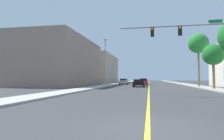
% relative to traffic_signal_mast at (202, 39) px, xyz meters
% --- Properties ---
extents(ground, '(192.00, 192.00, 0.00)m').
position_rel_traffic_signal_mast_xyz_m(ground, '(-4.54, 30.18, -4.88)').
color(ground, '#38383A').
extents(sidewalk_left, '(2.67, 168.00, 0.15)m').
position_rel_traffic_signal_mast_xyz_m(sidewalk_left, '(-13.19, 30.18, -4.80)').
color(sidewalk_left, '#B2ADA3').
rests_on(sidewalk_left, ground).
extents(sidewalk_right, '(2.67, 168.00, 0.15)m').
position_rel_traffic_signal_mast_xyz_m(sidewalk_right, '(4.12, 30.18, -4.80)').
color(sidewalk_right, '#9E9B93').
rests_on(sidewalk_right, ground).
extents(lane_marking_center, '(0.16, 144.00, 0.01)m').
position_rel_traffic_signal_mast_xyz_m(lane_marking_center, '(-4.54, 30.18, -4.88)').
color(lane_marking_center, yellow).
rests_on(lane_marking_center, ground).
extents(building_left_near, '(12.11, 21.95, 9.67)m').
position_rel_traffic_signal_mast_xyz_m(building_left_near, '(-22.96, 20.84, -0.04)').
color(building_left_near, gray).
rests_on(building_left_near, ground).
extents(building_left_far, '(16.04, 23.77, 9.59)m').
position_rel_traffic_signal_mast_xyz_m(building_left_far, '(-24.92, 49.59, -0.08)').
color(building_left_far, tan).
rests_on(building_left_far, ground).
extents(traffic_signal_mast, '(10.37, 0.36, 6.38)m').
position_rel_traffic_signal_mast_xyz_m(traffic_signal_mast, '(0.00, 0.00, 0.00)').
color(traffic_signal_mast, gray).
rests_on(traffic_signal_mast, sidewalk_right).
extents(street_lamp, '(0.56, 0.28, 8.54)m').
position_rel_traffic_signal_mast_xyz_m(street_lamp, '(-12.36, 17.03, -0.03)').
color(street_lamp, gray).
rests_on(street_lamp, sidewalk_left).
extents(palm_mid, '(2.85, 2.85, 5.98)m').
position_rel_traffic_signal_mast_xyz_m(palm_mid, '(4.01, 10.45, -0.23)').
color(palm_mid, brown).
rests_on(palm_mid, sidewalk_right).
extents(palm_far, '(3.37, 3.37, 9.00)m').
position_rel_traffic_signal_mast_xyz_m(palm_far, '(3.77, 17.48, 2.52)').
color(palm_far, brown).
rests_on(palm_far, sidewalk_right).
extents(car_silver, '(1.88, 4.43, 1.43)m').
position_rel_traffic_signal_mast_xyz_m(car_silver, '(-10.64, 30.30, -4.13)').
color(car_silver, '#BCBCC1').
rests_on(car_silver, ground).
extents(car_blue, '(2.06, 4.34, 1.39)m').
position_rel_traffic_signal_mast_xyz_m(car_blue, '(-5.97, 34.96, -4.14)').
color(car_blue, '#1E389E').
rests_on(car_blue, ground).
extents(car_red, '(1.94, 4.09, 1.48)m').
position_rel_traffic_signal_mast_xyz_m(car_red, '(-5.79, 27.01, -4.11)').
color(car_red, red).
rests_on(car_red, ground).
extents(car_black, '(1.98, 4.40, 1.33)m').
position_rel_traffic_signal_mast_xyz_m(car_black, '(-6.28, 17.14, -4.18)').
color(car_black, black).
rests_on(car_black, ground).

